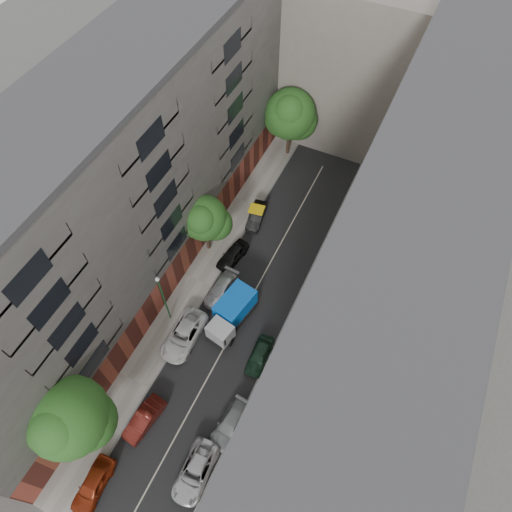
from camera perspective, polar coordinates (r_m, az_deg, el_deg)
The scene contains 22 objects.
ground at distance 43.26m, azimuth -0.90°, elevation -5.78°, with size 120.00×120.00×0.00m, color #4C4C49.
road_surface at distance 43.25m, azimuth -0.90°, elevation -5.78°, with size 8.00×44.00×0.02m, color black.
sidewalk_left at distance 44.71m, azimuth -7.26°, elevation -3.04°, with size 3.00×44.00×0.15m, color gray.
sidewalk_right at distance 42.34m, azimuth 5.89°, elevation -8.51°, with size 3.00×44.00×0.15m, color gray.
building_left at distance 39.20m, azimuth -15.85°, elevation 7.54°, with size 8.00×44.00×20.00m, color #484543.
building_right at distance 33.53m, azimuth 16.10°, elevation -4.53°, with size 8.00×44.00×20.00m, color #B3A58B.
building_endcap at distance 55.43m, azimuth 12.79°, elevation 22.99°, with size 18.00×12.00×18.00m, color slate.
tarp_truck at distance 41.18m, azimuth -3.12°, elevation -7.13°, with size 3.20×5.96×2.59m.
car_left_0 at distance 39.56m, azimuth -19.69°, elevation -25.30°, with size 1.70×4.23×1.44m, color maroon.
car_left_1 at distance 39.64m, azimuth -13.81°, elevation -19.18°, with size 1.41×4.06×1.34m, color #4F140F.
car_left_2 at distance 41.43m, azimuth -9.03°, elevation -9.73°, with size 2.50×5.41×1.50m, color silver.
car_left_3 at distance 43.31m, azimuth -4.37°, elevation -4.18°, with size 1.81×4.46×1.30m, color silver.
car_left_4 at distance 45.29m, azimuth -2.95°, elevation 0.13°, with size 1.61×4.00×1.36m, color black.
car_left_5 at distance 48.27m, azimuth 0.07°, elevation 5.08°, with size 1.39×3.99×1.32m, color black.
car_right_0 at distance 38.12m, azimuth -7.59°, elevation -25.15°, with size 2.23×4.84×1.35m, color silver.
car_right_1 at distance 38.61m, azimuth -3.22°, elevation -20.25°, with size 1.78×4.37×1.27m, color gray.
car_right_2 at distance 40.30m, azimuth 0.45°, elevation -12.30°, with size 1.55×3.86×1.31m, color black.
tree_near at distance 36.03m, azimuth -22.30°, elevation -18.42°, with size 5.95×5.77×8.39m.
tree_mid at distance 42.92m, azimuth -6.39°, elevation 4.48°, with size 4.76×4.39×6.99m.
tree_far at distance 52.01m, azimuth 4.34°, elevation 17.05°, with size 5.78×5.58×8.39m.
lamp_post at distance 39.39m, azimuth -11.59°, elevation -4.79°, with size 0.36×0.36×6.95m.
pedestrian at distance 44.55m, azimuth 7.96°, elevation -1.04°, with size 0.69×0.45×1.88m, color black.
Camera 1 is at (9.38, -18.25, 38.08)m, focal length 32.00 mm.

